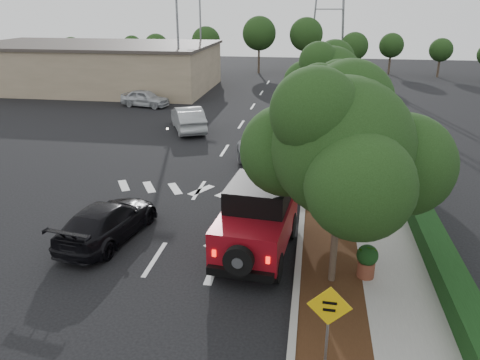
% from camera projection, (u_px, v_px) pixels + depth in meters
% --- Properties ---
extents(ground, '(120.00, 120.00, 0.00)m').
position_uv_depth(ground, '(155.00, 259.00, 15.11)').
color(ground, black).
rests_on(ground, ground).
extents(curb, '(0.20, 70.00, 0.15)m').
position_uv_depth(curb, '(307.00, 153.00, 25.48)').
color(curb, '#9E9B93').
rests_on(curb, ground).
extents(planting_strip, '(1.80, 70.00, 0.12)m').
position_uv_depth(planting_strip, '(326.00, 154.00, 25.34)').
color(planting_strip, black).
rests_on(planting_strip, ground).
extents(sidewalk, '(2.00, 70.00, 0.12)m').
position_uv_depth(sidewalk, '(362.00, 156.00, 25.06)').
color(sidewalk, gray).
rests_on(sidewalk, ground).
extents(hedge, '(0.80, 70.00, 0.80)m').
position_uv_depth(hedge, '(389.00, 151.00, 24.73)').
color(hedge, black).
rests_on(hedge, ground).
extents(commercial_building, '(22.00, 12.00, 4.00)m').
position_uv_depth(commercial_building, '(95.00, 67.00, 44.43)').
color(commercial_building, gray).
rests_on(commercial_building, ground).
extents(transmission_tower, '(7.00, 4.00, 28.00)m').
position_uv_depth(transmission_tower, '(325.00, 69.00, 58.52)').
color(transmission_tower, slate).
rests_on(transmission_tower, ground).
extents(street_tree_near, '(3.80, 3.80, 5.92)m').
position_uv_depth(street_tree_near, '(331.00, 283.00, 13.82)').
color(street_tree_near, black).
rests_on(street_tree_near, ground).
extents(street_tree_mid, '(3.20, 3.20, 5.32)m').
position_uv_depth(street_tree_mid, '(327.00, 194.00, 20.28)').
color(street_tree_mid, black).
rests_on(street_tree_mid, ground).
extents(street_tree_far, '(3.40, 3.40, 5.62)m').
position_uv_depth(street_tree_far, '(326.00, 150.00, 26.28)').
color(street_tree_far, black).
rests_on(street_tree_far, ground).
extents(light_pole_a, '(2.00, 0.22, 9.00)m').
position_uv_depth(light_pole_a, '(181.00, 99.00, 40.06)').
color(light_pole_a, slate).
rests_on(light_pole_a, ground).
extents(light_pole_b, '(2.00, 0.22, 9.00)m').
position_uv_depth(light_pole_b, '(202.00, 78.00, 51.28)').
color(light_pole_b, slate).
rests_on(light_pole_b, ground).
extents(red_jeep, '(2.44, 4.79, 2.39)m').
position_uv_depth(red_jeep, '(258.00, 218.00, 15.21)').
color(red_jeep, black).
rests_on(red_jeep, ground).
extents(silver_suv_ahead, '(4.54, 6.39, 1.62)m').
position_uv_depth(silver_suv_ahead, '(274.00, 160.00, 22.08)').
color(silver_suv_ahead, '#ACAEB4').
rests_on(silver_suv_ahead, ground).
extents(black_suv_oncoming, '(2.57, 4.81, 1.33)m').
position_uv_depth(black_suv_oncoming, '(108.00, 221.00, 16.22)').
color(black_suv_oncoming, black).
rests_on(black_suv_oncoming, ground).
extents(silver_sedan_oncoming, '(3.45, 5.02, 1.57)m').
position_uv_depth(silver_sedan_oncoming, '(188.00, 119.00, 29.99)').
color(silver_sedan_oncoming, '#999DA0').
rests_on(silver_sedan_oncoming, ground).
extents(parked_suv, '(4.15, 2.35, 1.33)m').
position_uv_depth(parked_suv, '(145.00, 98.00, 36.95)').
color(parked_suv, '#B2B5BA').
rests_on(parked_suv, ground).
extents(speed_hump_sign, '(0.97, 0.09, 2.06)m').
position_uv_depth(speed_hump_sign, '(329.00, 316.00, 10.10)').
color(speed_hump_sign, slate).
rests_on(speed_hump_sign, ground).
extents(terracotta_planter, '(0.63, 0.63, 1.10)m').
position_uv_depth(terracotta_planter, '(367.00, 258.00, 13.72)').
color(terracotta_planter, brown).
rests_on(terracotta_planter, ground).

